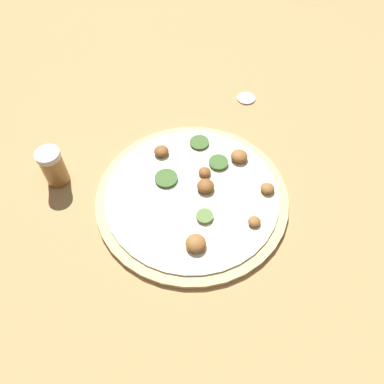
% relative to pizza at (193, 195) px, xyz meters
% --- Properties ---
extents(ground_plane, '(3.00, 3.00, 0.00)m').
position_rel_pizza_xyz_m(ground_plane, '(-0.00, 0.00, -0.01)').
color(ground_plane, tan).
extents(pizza, '(0.38, 0.38, 0.03)m').
position_rel_pizza_xyz_m(pizza, '(0.00, 0.00, 0.00)').
color(pizza, '#D6B77A').
rests_on(pizza, ground_plane).
extents(spice_jar, '(0.05, 0.05, 0.08)m').
position_rel_pizza_xyz_m(spice_jar, '(-0.09, 0.26, 0.03)').
color(spice_jar, olive).
rests_on(spice_jar, ground_plane).
extents(loose_cap, '(0.04, 0.04, 0.01)m').
position_rel_pizza_xyz_m(loose_cap, '(0.32, 0.02, -0.00)').
color(loose_cap, '#B2B2B7').
rests_on(loose_cap, ground_plane).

